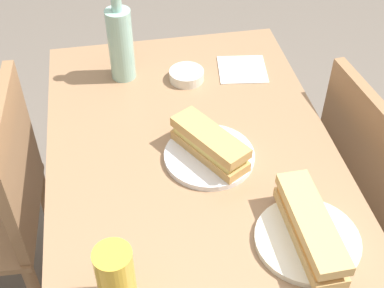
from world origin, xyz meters
The scene contains 12 objects.
dining_table centered at (0.00, 0.00, 0.63)m, with size 1.06×0.72×0.76m.
chair_far centered at (0.01, 0.55, 0.50)m, with size 0.44×0.44×0.87m.
plate_near centered at (0.32, 0.19, 0.77)m, with size 0.22×0.22×0.01m, color silver.
baguette_sandwich_near centered at (0.32, 0.19, 0.81)m, with size 0.26×0.07×0.07m.
knife_near centered at (0.31, 0.24, 0.78)m, with size 0.18×0.01×0.01m.
plate_far centered at (0.04, 0.04, 0.77)m, with size 0.22×0.22×0.01m, color white.
baguette_sandwich_far centered at (0.04, 0.04, 0.81)m, with size 0.22×0.17×0.07m.
knife_far centered at (0.00, 0.07, 0.78)m, with size 0.17×0.08×0.01m.
water_bottle centered at (-0.35, -0.14, 0.87)m, with size 0.07×0.07×0.29m.
beer_glass centered at (0.39, -0.21, 0.84)m, with size 0.07×0.07×0.15m, color gold.
olive_bowl centered at (-0.30, 0.04, 0.78)m, with size 0.10×0.10×0.03m, color silver.
paper_napkin centered at (-0.31, 0.21, 0.76)m, with size 0.14×0.14×0.00m, color white.
Camera 1 is at (0.93, -0.17, 1.66)m, focal length 48.84 mm.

